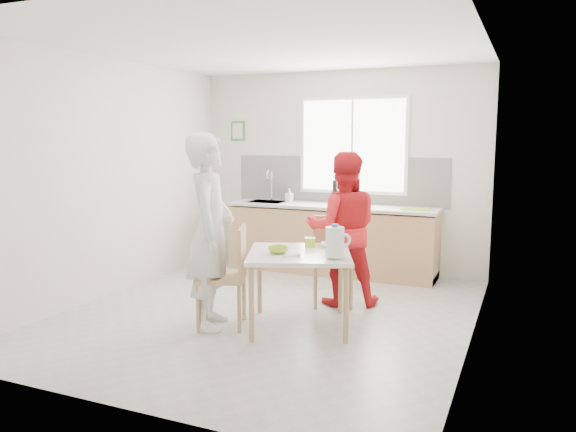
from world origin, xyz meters
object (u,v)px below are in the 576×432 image
chair_left (229,272)px  wine_bottle_b (346,193)px  bowl_white (330,245)px  milk_jug (335,241)px  person_white (211,231)px  person_red (343,229)px  bowl_green (278,250)px  chair_far (333,256)px  dining_table (299,260)px  wine_bottle_a (335,192)px

chair_left → wine_bottle_b: wine_bottle_b is taller
bowl_white → milk_jug: milk_jug is taller
person_white → person_red: size_ratio=1.12×
bowl_green → wine_bottle_b: (-0.11, 2.43, 0.31)m
person_white → wine_bottle_b: size_ratio=6.19×
bowl_white → wine_bottle_b: bearing=103.3°
chair_far → bowl_green: (-0.20, -1.01, 0.24)m
dining_table → chair_far: chair_far is taller
chair_left → wine_bottle_b: 2.64m
chair_far → wine_bottle_a: size_ratio=2.98×
milk_jug → person_red: bearing=82.8°
person_red → wine_bottle_a: person_red is taller
bowl_green → milk_jug: (0.57, -0.03, 0.13)m
dining_table → bowl_green: (-0.17, -0.12, 0.11)m
dining_table → person_white: size_ratio=0.66×
wine_bottle_b → milk_jug: bearing=-74.5°
person_white → milk_jug: person_white is taller
chair_left → bowl_green: bearing=84.0°
bowl_green → milk_jug: milk_jug is taller
chair_far → milk_jug: size_ratio=3.24×
chair_left → wine_bottle_b: (0.35, 2.56, 0.53)m
milk_jug → wine_bottle_a: 2.64m
dining_table → chair_far: bearing=88.3°
wine_bottle_a → milk_jug: bearing=-71.2°
chair_far → person_red: 0.33m
person_white → wine_bottle_b: person_white is taller
bowl_green → wine_bottle_a: bearing=96.4°
chair_far → wine_bottle_b: size_ratio=3.18×
chair_far → chair_left: bearing=-141.3°
person_white → bowl_green: bearing=-94.4°
bowl_white → person_white: bearing=-146.4°
chair_left → person_red: size_ratio=0.59×
dining_table → person_red: size_ratio=0.74×
chair_far → person_white: bearing=-145.5°
person_white → dining_table: bearing=-90.0°
bowl_green → wine_bottle_b: size_ratio=0.66×
dining_table → person_red: person_red is taller
person_white → milk_jug: 1.20m
chair_left → person_white: (-0.16, -0.06, 0.39)m
dining_table → milk_jug: (0.40, -0.14, 0.23)m
chair_left → chair_far: size_ratio=1.02×
chair_left → milk_jug: size_ratio=3.30×
chair_left → bowl_white: chair_left is taller
chair_far → person_red: (0.11, 0.01, 0.31)m
bowl_green → wine_bottle_a: wine_bottle_a is taller
chair_far → person_red: size_ratio=0.57×
wine_bottle_a → wine_bottle_b: (0.17, -0.04, -0.01)m
chair_left → dining_table: bearing=90.0°
dining_table → wine_bottle_b: size_ratio=4.11×
person_red → bowl_green: person_red is taller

